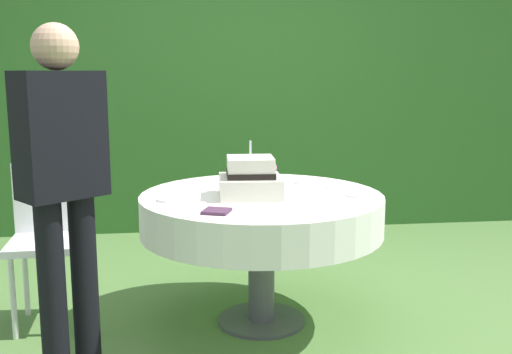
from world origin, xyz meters
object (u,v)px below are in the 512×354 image
at_px(serving_plate_right, 169,199).
at_px(napkin_stack, 217,211).
at_px(serving_plate_far, 335,187).
at_px(serving_plate_left, 306,182).
at_px(cake_table, 261,214).
at_px(wedding_cake, 251,179).
at_px(serving_plate_near, 358,194).
at_px(garden_chair, 49,227).
at_px(standing_person, 63,179).

bearing_deg(serving_plate_right, napkin_stack, -52.40).
xyz_separation_m(serving_plate_far, serving_plate_left, (-0.13, 0.16, 0.00)).
xyz_separation_m(cake_table, wedding_cake, (-0.06, -0.04, 0.21)).
bearing_deg(serving_plate_near, garden_chair, 170.37).
bearing_deg(standing_person, serving_plate_left, 31.61).
xyz_separation_m(serving_plate_left, serving_plate_right, (-0.80, -0.38, 0.00)).
bearing_deg(standing_person, serving_plate_far, 23.61).
height_order(wedding_cake, serving_plate_right, wedding_cake).
xyz_separation_m(wedding_cake, napkin_stack, (-0.20, -0.36, -0.09)).
height_order(serving_plate_left, garden_chair, garden_chair).
relative_size(wedding_cake, serving_plate_near, 2.46).
relative_size(serving_plate_far, napkin_stack, 1.00).
bearing_deg(cake_table, standing_person, -152.63).
distance_m(serving_plate_far, serving_plate_right, 0.96).
distance_m(serving_plate_near, serving_plate_far, 0.22).
distance_m(serving_plate_right, napkin_stack, 0.38).
bearing_deg(standing_person, napkin_stack, 7.75).
bearing_deg(serving_plate_right, cake_table, 11.25).
distance_m(serving_plate_left, serving_plate_right, 0.89).
bearing_deg(cake_table, serving_plate_right, -168.75).
bearing_deg(serving_plate_left, standing_person, -148.39).
bearing_deg(serving_plate_left, cake_table, -137.45).
relative_size(cake_table, wedding_cake, 3.87).
bearing_deg(serving_plate_near, serving_plate_right, -179.85).
relative_size(napkin_stack, garden_chair, 0.14).
bearing_deg(serving_plate_near, napkin_stack, -158.85).
distance_m(wedding_cake, standing_person, 1.00).
height_order(serving_plate_right, standing_person, standing_person).
xyz_separation_m(cake_table, garden_chair, (-1.17, 0.19, -0.09)).
bearing_deg(standing_person, wedding_cake, 27.04).
height_order(serving_plate_left, serving_plate_right, same).
bearing_deg(serving_plate_near, wedding_cake, 174.34).
relative_size(wedding_cake, napkin_stack, 2.81).
distance_m(wedding_cake, serving_plate_far, 0.54).
height_order(cake_table, napkin_stack, napkin_stack).
bearing_deg(garden_chair, cake_table, -9.18).
bearing_deg(garden_chair, serving_plate_right, -23.17).
height_order(wedding_cake, standing_person, standing_person).
relative_size(cake_table, napkin_stack, 10.86).
xyz_separation_m(napkin_stack, garden_chair, (-0.90, 0.59, -0.20)).
bearing_deg(serving_plate_right, wedding_cake, 7.82).
bearing_deg(napkin_stack, serving_plate_left, 49.80).
distance_m(cake_table, serving_plate_far, 0.47).
height_order(wedding_cake, garden_chair, wedding_cake).
bearing_deg(standing_person, cake_table, 27.37).
distance_m(serving_plate_far, serving_plate_left, 0.21).
distance_m(serving_plate_near, serving_plate_left, 0.43).
distance_m(cake_table, serving_plate_right, 0.52).
relative_size(cake_table, garden_chair, 1.49).
xyz_separation_m(serving_plate_left, standing_person, (-1.25, -0.77, 0.19)).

